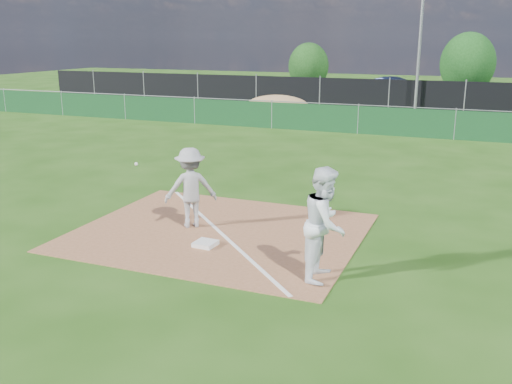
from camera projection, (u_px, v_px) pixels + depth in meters
ground at (327, 155)px, 20.44m from camera, size 90.00×90.00×0.00m
infield_dirt at (219, 232)px, 12.38m from camera, size 6.00×5.00×0.02m
foul_line at (219, 231)px, 12.38m from camera, size 5.01×5.01×0.01m
green_fence at (358, 120)px, 24.75m from camera, size 44.00×0.05×1.20m
dirt_mound at (277, 106)px, 29.69m from camera, size 3.38×2.60×1.17m
black_fence at (389, 96)px, 31.82m from camera, size 46.00×0.04×1.80m
parking_lot at (401, 102)px, 36.53m from camera, size 46.00×9.00×0.01m
light_pole at (420, 38)px, 30.19m from camera, size 0.16×0.16×8.00m
first_base at (205, 244)px, 11.53m from camera, size 0.44×0.44×0.09m
play_at_first at (191, 188)px, 12.50m from camera, size 2.06×1.19×1.78m
runner at (325, 224)px, 9.81m from camera, size 0.79×1.00×2.01m
car_left at (326, 88)px, 38.48m from camera, size 4.56×3.09×1.44m
car_mid at (395, 90)px, 36.45m from camera, size 4.88×1.93×1.58m
tree_left at (308, 66)px, 43.80m from camera, size 3.08×3.08×3.65m
tree_mid at (468, 64)px, 39.61m from camera, size 3.73×3.73×4.42m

